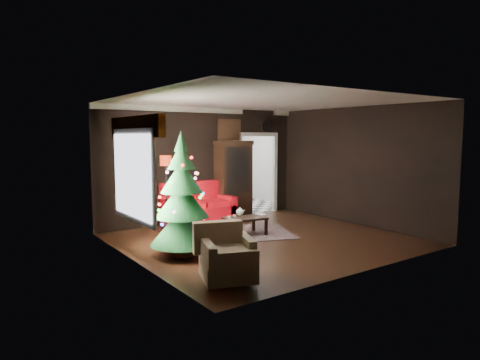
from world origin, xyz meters
TOP-DOWN VIEW (x-y plane):
  - floor at (0.00, 0.00)m, footprint 5.50×5.50m
  - ceiling at (0.00, 0.00)m, footprint 5.50×5.50m
  - wall_back at (0.00, 2.50)m, footprint 5.50×0.00m
  - wall_front at (0.00, -2.50)m, footprint 5.50×0.00m
  - wall_left at (-2.75, 0.00)m, footprint 0.00×5.50m
  - wall_right at (2.75, 0.00)m, footprint 0.00×5.50m
  - doorway at (1.70, 2.50)m, footprint 1.10×0.10m
  - left_window at (-2.71, 0.20)m, footprint 0.05×1.60m
  - valance at (-2.63, 0.20)m, footprint 0.12×2.10m
  - kitchen_floor at (1.70, 4.00)m, footprint 3.00×3.00m
  - kitchen_window at (1.70, 5.45)m, footprint 0.70×0.06m
  - rug at (-0.13, 0.77)m, footprint 2.68×2.33m
  - loveseat at (-0.40, 2.05)m, footprint 1.70×0.90m
  - curio_cabinet at (0.75, 2.27)m, footprint 0.90×0.45m
  - floor_lamp at (-1.30, 1.89)m, footprint 0.32×0.32m
  - christmas_tree at (-1.91, -0.05)m, footprint 1.37×1.37m
  - armchair at (-2.04, -1.71)m, footprint 0.99×0.99m
  - coffee_table at (-0.15, 0.50)m, footprint 0.93×0.64m
  - teapot at (-0.14, 0.71)m, footprint 0.19×0.19m
  - cup_a at (-0.36, 0.59)m, footprint 0.09×0.09m
  - cup_b at (-0.50, 0.58)m, footprint 0.08×0.08m
  - book at (0.19, 0.52)m, footprint 0.18×0.03m
  - wall_clock at (1.95, 2.45)m, footprint 0.32×0.32m
  - painting at (0.75, 2.46)m, footprint 0.62×0.05m
  - kitchen_counter at (1.70, 5.20)m, footprint 1.80×0.60m
  - kitchen_table at (1.40, 3.70)m, footprint 0.70×0.70m

SIDE VIEW (x-z plane):
  - floor at x=0.00m, z-range 0.00..0.00m
  - kitchen_floor at x=1.70m, z-range 0.00..0.00m
  - rug at x=-0.13m, z-range 0.00..0.01m
  - coffee_table at x=-0.15m, z-range 0.01..0.40m
  - kitchen_table at x=1.40m, z-range 0.00..0.75m
  - cup_b at x=-0.50m, z-range 0.40..0.45m
  - cup_a at x=-0.36m, z-range 0.40..0.46m
  - kitchen_counter at x=1.70m, z-range 0.00..0.90m
  - armchair at x=-2.04m, z-range 0.07..0.85m
  - teapot at x=-0.14m, z-range 0.40..0.57m
  - loveseat at x=-0.40m, z-range 0.00..1.00m
  - book at x=0.19m, z-range 0.40..0.65m
  - floor_lamp at x=-1.30m, z-range -0.03..1.69m
  - curio_cabinet at x=0.75m, z-range 0.00..1.90m
  - christmas_tree at x=-1.91m, z-range -0.03..2.13m
  - doorway at x=1.70m, z-range 0.00..2.10m
  - wall_back at x=0.00m, z-range -1.35..4.15m
  - wall_front at x=0.00m, z-range -1.35..4.15m
  - wall_left at x=-2.75m, z-range -1.35..4.15m
  - wall_right at x=2.75m, z-range -1.35..4.15m
  - left_window at x=-2.71m, z-range 0.75..2.15m
  - kitchen_window at x=1.70m, z-range 1.35..2.05m
  - painting at x=0.75m, z-range 1.99..2.51m
  - valance at x=-2.63m, z-range 2.10..2.44m
  - wall_clock at x=1.95m, z-range 2.35..2.41m
  - ceiling at x=0.00m, z-range 2.80..2.80m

